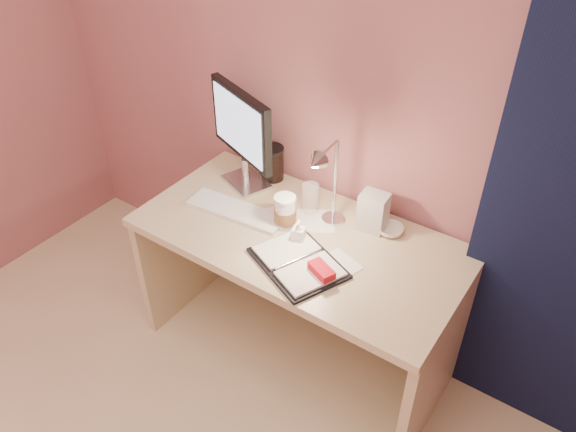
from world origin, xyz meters
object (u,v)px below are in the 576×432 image
Objects in this scene: monitor at (243,130)px; coffee_cup at (285,213)px; clear_cup at (310,198)px; lotion_bottle at (299,232)px; dark_jar at (273,165)px; desk at (308,265)px; planner at (300,263)px; keyboard at (236,211)px; bowl at (390,230)px; product_box at (373,212)px; desk_lamp at (321,181)px.

coffee_cup is (0.34, -0.16, -0.21)m from monitor.
lotion_bottle is (0.08, -0.21, -0.01)m from clear_cup.
desk is at bearing -31.67° from dark_jar.
desk is 3.21× the size of planner.
keyboard is 3.03× the size of dark_jar.
coffee_cup is at bearing -151.92° from bowl.
coffee_cup is at bearing -4.44° from monitor.
dark_jar is 0.58m from product_box.
monitor is 3.56× the size of clear_cup.
dark_jar reaches higher than planner.
desk is at bearing -153.07° from product_box.
coffee_cup is 0.16m from clear_cup.
monitor is 0.50m from desk_lamp.
keyboard is 1.04× the size of planner.
clear_cup is at bearing 133.60° from desk_lamp.
clear_cup is at bearing 111.04° from lotion_bottle.
product_box is (0.28, 0.04, 0.02)m from clear_cup.
lotion_bottle is at bearing -78.06° from desk.
bowl reaches higher than keyboard.
bowl is 0.39m from desk_lamp.
monitor reaches higher than coffee_cup.
product_box is at bearing -172.32° from bowl.
lotion_bottle reaches higher than planner.
dark_jar is (-0.03, 0.32, 0.07)m from keyboard.
planner is 0.15m from lotion_bottle.
bowl is (0.39, 0.21, -0.05)m from coffee_cup.
lotion_bottle reaches higher than bowl.
desk_lamp reaches higher than keyboard.
desk is at bearing -59.00° from clear_cup.
desk_lamp is at bearing 7.33° from keyboard.
desk is at bearing 34.85° from coffee_cup.
clear_cup is (0.26, 0.20, 0.06)m from keyboard.
coffee_cup reaches higher than desk.
desk is at bearing 12.52° from keyboard.
bowl is at bearing 24.92° from monitor.
bowl is at bearing 31.49° from desk_lamp.
desk is 9.34× the size of dark_jar.
desk is 8.14× the size of product_box.
clear_cup is 0.23m from lotion_bottle.
bowl is (0.31, 0.15, 0.24)m from desk.
dark_jar is (-0.65, 0.06, 0.06)m from bowl.
product_box reaches higher than lotion_bottle.
lotion_bottle is (-0.28, -0.27, 0.04)m from bowl.
dark_jar is (-0.37, 0.33, 0.02)m from lotion_bottle.
coffee_cup is at bearing 161.44° from planner.
dark_jar is (-0.26, 0.27, 0.00)m from coffee_cup.
monitor reaches higher than dark_jar.
coffee_cup reaches higher than keyboard.
clear_cup is 0.37m from bowl.
desk is 3.08× the size of keyboard.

